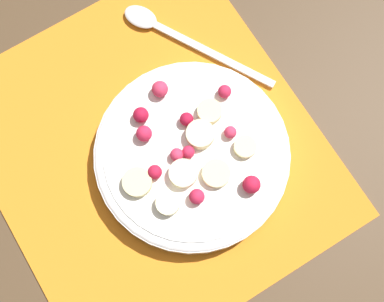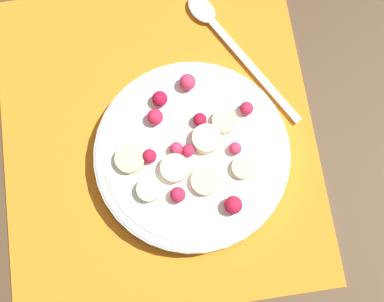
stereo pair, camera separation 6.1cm
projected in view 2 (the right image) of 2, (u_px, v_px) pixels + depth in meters
ground_plane at (159, 136)px, 0.66m from camera, size 3.00×3.00×0.00m
placemat at (158, 135)px, 0.65m from camera, size 0.42×0.38×0.01m
fruit_bowl at (192, 155)px, 0.63m from camera, size 0.23×0.23×0.05m
spoon at (221, 32)px, 0.68m from camera, size 0.20×0.12×0.01m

